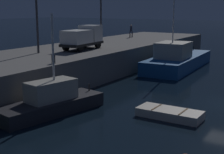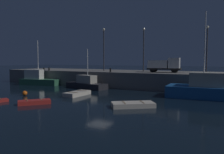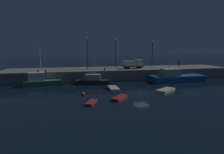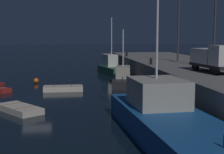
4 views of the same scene
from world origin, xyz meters
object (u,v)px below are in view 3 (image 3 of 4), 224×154
Objects in this scene: fishing_trawler_red at (176,77)px; bollard_west at (38,71)px; rowboat_blue_far at (120,98)px; utility_truck at (133,64)px; dinghy_orange_near at (113,88)px; lamp_post_east at (116,51)px; rowboat_white_mid at (166,90)px; lamp_post_west at (87,51)px; fishing_boat_blue at (93,80)px; lamp_post_central at (152,52)px; mooring_buoy_near at (83,94)px; bollard_central at (105,69)px; dockworker at (179,63)px; dinghy_red_small at (91,102)px; bollard_east at (46,71)px; fishing_boat_white at (41,81)px.

bollard_west is (-31.17, 3.54, 1.81)m from fishing_trawler_red.
utility_truck reaches higher than rowboat_blue_far.
dinghy_orange_near is 16.27m from lamp_post_east.
rowboat_white_mid is (-7.26, -9.06, -0.80)m from fishing_trawler_red.
lamp_post_west is 12.16m from utility_truck.
lamp_post_east is (7.42, 1.00, -0.16)m from lamp_post_west.
lamp_post_central is at bearing 23.85° from fishing_boat_blue.
lamp_post_west reaches higher than mooring_buoy_near.
bollard_central is at bearing -126.35° from lamp_post_east.
dockworker is (13.55, 18.32, 3.35)m from rowboat_white_mid.
dockworker is at bearing 39.90° from dinghy_red_small.
dinghy_red_small is 18.08m from bollard_central.
bollard_west reaches higher than dinghy_orange_near.
fishing_trawler_red reaches higher than bollard_west.
mooring_buoy_near reaches higher than dinghy_orange_near.
fishing_trawler_red reaches higher than lamp_post_central.
dinghy_red_small is 4.58× the size of bollard_central.
dinghy_orange_near is at bearing -32.22° from bollard_west.
rowboat_white_mid is 14.96m from mooring_buoy_near.
bollard_west is at bearing 173.52° from fishing_trawler_red.
fishing_boat_blue is 14.87m from dinghy_red_small.
bollard_west is (-18.56, -4.98, -4.17)m from lamp_post_east.
fishing_trawler_red reaches higher than lamp_post_east.
dockworker is 2.72× the size of bollard_central.
fishing_trawler_red is 4.06× the size of rowboat_blue_far.
fishing_boat_blue is 13.67m from rowboat_blue_far.
rowboat_white_mid is at bearing -28.85° from bollard_east.
dinghy_red_small is (-21.32, -13.82, -0.87)m from fishing_trawler_red.
fishing_boat_blue is at bearing -141.62° from bollard_central.
utility_truck reaches higher than bollard_west.
bollard_east is at bearing -11.62° from bollard_west.
bollard_east is (-12.73, 15.67, 2.67)m from rowboat_blue_far.
dinghy_orange_near is (14.01, -6.94, -0.76)m from fishing_boat_white.
bollard_east is at bearing 173.81° from fishing_trawler_red.
dockworker is at bearing 10.14° from utility_truck.
utility_truck is at bearing -162.94° from lamp_post_central.
bollard_east is at bearing -168.99° from lamp_post_central.
dockworker reaches higher than bollard_east.
fishing_trawler_red is at bearing -11.56° from bollard_central.
fishing_boat_blue is 9.20m from lamp_post_west.
fishing_trawler_red is 23.96m from mooring_buoy_near.
fishing_boat_white reaches higher than mooring_buoy_near.
bollard_central is (-16.40, 3.36, 1.88)m from fishing_trawler_red.
fishing_boat_white reaches higher than rowboat_blue_far.
dinghy_red_small is 4.73× the size of mooring_buoy_near.
dockworker is at bearing 32.58° from mooring_buoy_near.
utility_truck is 8.96× the size of bollard_east.
lamp_post_central is (13.93, 14.30, 6.57)m from dinghy_orange_near.
utility_truck is at bearing 66.25° from rowboat_blue_far.
fishing_trawler_red reaches higher than bollard_central.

